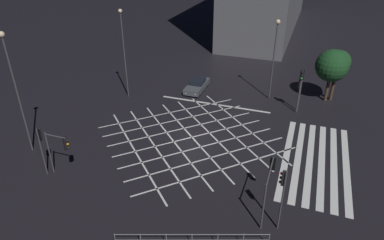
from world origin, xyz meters
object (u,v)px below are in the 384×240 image
Objects in this scene: traffic_light_nw_main at (40,142)px; traffic_light_sw_main at (269,178)px; street_lamp_far at (123,45)px; street_lamp_east at (275,48)px; traffic_light_nw_cross at (59,146)px; street_tree_far at (338,63)px; waiting_car at (197,85)px; traffic_light_se_cross at (300,88)px; traffic_light_sw_cross at (282,189)px; street_tree_near at (332,66)px; street_lamp_west at (14,79)px; traffic_light_se_main at (301,83)px.

traffic_light_nw_main is 1.13× the size of traffic_light_sw_main.
street_lamp_east is at bearing -72.65° from street_lamp_far.
street_tree_far is (20.41, -18.53, 1.64)m from traffic_light_nw_cross.
traffic_light_nw_main reaches higher than waiting_car.
traffic_light_se_cross is at bearing 47.21° from traffic_light_nw_cross.
traffic_light_sw_cross is 0.98× the size of waiting_car.
street_lamp_east is at bearing -80.20° from traffic_light_sw_cross.
street_tree_near is 14.35m from waiting_car.
traffic_light_sw_main is (1.66, -15.95, -0.22)m from traffic_light_nw_main.
traffic_light_sw_cross is (0.24, -16.82, 0.31)m from traffic_light_nw_main.
traffic_light_sw_cross is 0.79× the size of street_tree_far.
street_lamp_west reaches higher than traffic_light_nw_cross.
traffic_light_nw_main is at bearing 45.23° from traffic_light_se_cross.
street_lamp_east reaches higher than waiting_car.
traffic_light_se_main is at bearing 146.12° from street_tree_near.
street_lamp_far is at bearing -37.95° from traffic_light_sw_cross.
street_lamp_far is at bearing 107.29° from street_tree_far.
street_tree_near reaches higher than traffic_light_nw_cross.
traffic_light_se_main is 0.46× the size of street_lamp_west.
traffic_light_nw_main is 14.52m from street_lamp_far.
traffic_light_se_main is at bearing -129.30° from street_lamp_east.
street_lamp_far is at bearing 99.74° from traffic_light_nw_cross.
traffic_light_nw_main is 0.39× the size of street_lamp_west.
street_lamp_west is 1.80× the size of street_tree_far.
street_tree_far is (6.51, -20.92, -1.60)m from street_lamp_far.
street_lamp_east reaches higher than traffic_light_nw_main.
street_lamp_west reaches higher than traffic_light_nw_main.
traffic_light_se_main is at bearing -45.74° from traffic_light_nw_main.
traffic_light_se_main is 18.01m from street_lamp_far.
street_tree_far is at bearing -98.53° from traffic_light_sw_cross.
traffic_light_se_main is at bearing 46.23° from traffic_light_nw_cross.
traffic_light_sw_main is 19.68m from waiting_car.
street_lamp_far is 2.12× the size of waiting_car.
street_lamp_far is at bearing 53.62° from traffic_light_sw_main.
waiting_car is (2.00, 11.13, -2.64)m from traffic_light_se_main.
traffic_light_sw_main is 1.75m from traffic_light_sw_cross.
street_lamp_far is (12.08, -2.30, -0.52)m from street_lamp_west.
street_lamp_west reaches higher than traffic_light_se_cross.
street_lamp_west reaches higher than waiting_car.
street_lamp_far reaches higher than traffic_light_sw_main.
traffic_light_nw_cross is at bearing 47.21° from traffic_light_se_cross.
street_lamp_far reaches higher than street_lamp_east.
street_lamp_east is (17.09, 2.32, 3.08)m from traffic_light_sw_main.
traffic_light_se_cross is 5.33m from street_tree_far.
traffic_light_se_main is at bearing -2.86° from traffic_light_sw_main.
traffic_light_se_cross is at bearing -122.94° from street_lamp_east.
waiting_car is (18.26, -5.54, -2.16)m from traffic_light_nw_main.
traffic_light_sw_cross is 0.77× the size of street_tree_near.
traffic_light_sw_cross is at bearing -148.28° from traffic_light_sw_main.
traffic_light_nw_main is 1.11× the size of traffic_light_se_cross.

